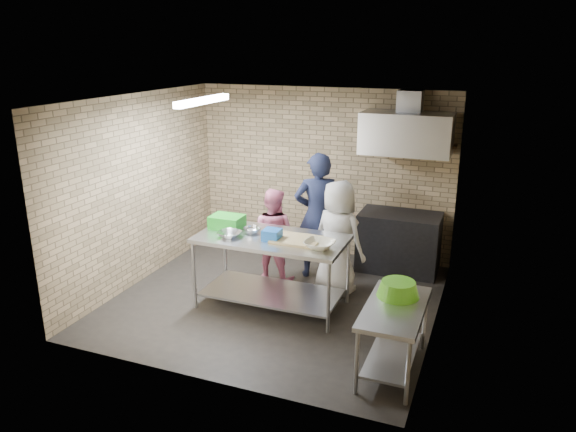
# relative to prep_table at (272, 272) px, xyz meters

# --- Properties ---
(floor) EXTENTS (4.20, 4.20, 0.00)m
(floor) POSITION_rel_prep_table_xyz_m (-0.01, 0.17, -0.48)
(floor) COLOR black
(floor) RESTS_ON ground
(ceiling) EXTENTS (4.20, 4.20, 0.00)m
(ceiling) POSITION_rel_prep_table_xyz_m (-0.01, 0.17, 2.22)
(ceiling) COLOR black
(ceiling) RESTS_ON ground
(back_wall) EXTENTS (4.20, 0.06, 2.70)m
(back_wall) POSITION_rel_prep_table_xyz_m (-0.01, 2.17, 0.87)
(back_wall) COLOR tan
(back_wall) RESTS_ON ground
(front_wall) EXTENTS (4.20, 0.06, 2.70)m
(front_wall) POSITION_rel_prep_table_xyz_m (-0.01, -1.83, 0.87)
(front_wall) COLOR tan
(front_wall) RESTS_ON ground
(left_wall) EXTENTS (0.06, 4.00, 2.70)m
(left_wall) POSITION_rel_prep_table_xyz_m (-2.11, 0.17, 0.87)
(left_wall) COLOR tan
(left_wall) RESTS_ON ground
(right_wall) EXTENTS (0.06, 4.00, 2.70)m
(right_wall) POSITION_rel_prep_table_xyz_m (2.09, 0.17, 0.87)
(right_wall) COLOR tan
(right_wall) RESTS_ON ground
(prep_table) EXTENTS (1.93, 0.96, 0.96)m
(prep_table) POSITION_rel_prep_table_xyz_m (0.00, 0.00, 0.00)
(prep_table) COLOR silver
(prep_table) RESTS_ON floor
(side_counter) EXTENTS (0.60, 1.20, 0.75)m
(side_counter) POSITION_rel_prep_table_xyz_m (1.79, -0.93, -0.11)
(side_counter) COLOR silver
(side_counter) RESTS_ON floor
(stove) EXTENTS (1.20, 0.70, 0.90)m
(stove) POSITION_rel_prep_table_xyz_m (1.34, 1.82, -0.03)
(stove) COLOR black
(stove) RESTS_ON floor
(range_hood) EXTENTS (1.30, 0.60, 0.60)m
(range_hood) POSITION_rel_prep_table_xyz_m (1.34, 1.87, 1.62)
(range_hood) COLOR silver
(range_hood) RESTS_ON back_wall
(hood_duct) EXTENTS (0.35, 0.30, 0.30)m
(hood_duct) POSITION_rel_prep_table_xyz_m (1.34, 2.02, 2.07)
(hood_duct) COLOR #A5A8AD
(hood_duct) RESTS_ON back_wall
(wall_shelf) EXTENTS (0.80, 0.20, 0.04)m
(wall_shelf) POSITION_rel_prep_table_xyz_m (1.64, 2.06, 1.44)
(wall_shelf) COLOR #3F2B19
(wall_shelf) RESTS_ON back_wall
(fluorescent_fixture) EXTENTS (0.10, 1.25, 0.08)m
(fluorescent_fixture) POSITION_rel_prep_table_xyz_m (-1.01, 0.17, 2.16)
(fluorescent_fixture) COLOR white
(fluorescent_fixture) RESTS_ON ceiling
(green_crate) EXTENTS (0.43, 0.32, 0.17)m
(green_crate) POSITION_rel_prep_table_xyz_m (-0.70, 0.12, 0.57)
(green_crate) COLOR #1C9B20
(green_crate) RESTS_ON prep_table
(blue_tub) EXTENTS (0.21, 0.21, 0.14)m
(blue_tub) POSITION_rel_prep_table_xyz_m (0.05, -0.10, 0.55)
(blue_tub) COLOR blue
(blue_tub) RESTS_ON prep_table
(cutting_board) EXTENTS (0.59, 0.45, 0.03)m
(cutting_board) POSITION_rel_prep_table_xyz_m (0.35, -0.02, 0.50)
(cutting_board) COLOR tan
(cutting_board) RESTS_ON prep_table
(mixing_bowl_a) EXTENTS (0.33, 0.33, 0.07)m
(mixing_bowl_a) POSITION_rel_prep_table_xyz_m (-0.50, -0.20, 0.52)
(mixing_bowl_a) COLOR silver
(mixing_bowl_a) RESTS_ON prep_table
(mixing_bowl_b) EXTENTS (0.25, 0.25, 0.07)m
(mixing_bowl_b) POSITION_rel_prep_table_xyz_m (-0.30, 0.05, 0.52)
(mixing_bowl_b) COLOR silver
(mixing_bowl_b) RESTS_ON prep_table
(ceramic_bowl) EXTENTS (0.40, 0.40, 0.09)m
(ceramic_bowl) POSITION_rel_prep_table_xyz_m (0.70, -0.15, 0.53)
(ceramic_bowl) COLOR beige
(ceramic_bowl) RESTS_ON prep_table
(green_basin) EXTENTS (0.46, 0.46, 0.17)m
(green_basin) POSITION_rel_prep_table_xyz_m (1.77, -0.68, 0.35)
(green_basin) COLOR #59C626
(green_basin) RESTS_ON side_counter
(bottle_red) EXTENTS (0.07, 0.07, 0.18)m
(bottle_red) POSITION_rel_prep_table_xyz_m (1.39, 2.06, 1.55)
(bottle_red) COLOR #B22619
(bottle_red) RESTS_ON wall_shelf
(bottle_green) EXTENTS (0.06, 0.06, 0.15)m
(bottle_green) POSITION_rel_prep_table_xyz_m (1.79, 2.06, 1.53)
(bottle_green) COLOR green
(bottle_green) RESTS_ON wall_shelf
(man_navy) EXTENTS (0.81, 0.69, 1.87)m
(man_navy) POSITION_rel_prep_table_xyz_m (0.23, 1.17, 0.45)
(man_navy) COLOR black
(man_navy) RESTS_ON floor
(woman_pink) EXTENTS (0.68, 0.54, 1.38)m
(woman_pink) POSITION_rel_prep_table_xyz_m (-0.33, 0.80, 0.21)
(woman_pink) COLOR pink
(woman_pink) RESTS_ON floor
(woman_white) EXTENTS (0.91, 0.75, 1.60)m
(woman_white) POSITION_rel_prep_table_xyz_m (0.68, 0.74, 0.32)
(woman_white) COLOR silver
(woman_white) RESTS_ON floor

